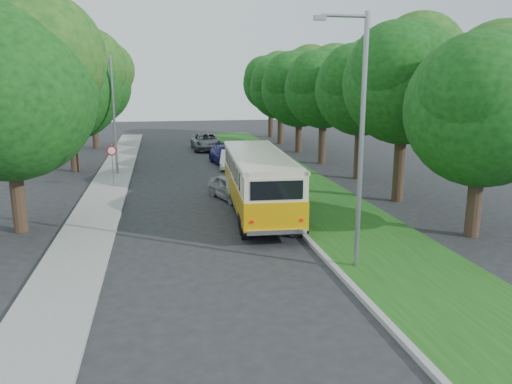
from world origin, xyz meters
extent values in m
plane|color=#242426|center=(0.00, 0.00, 0.00)|extent=(120.00, 120.00, 0.00)
cube|color=gray|center=(3.60, 5.00, 0.07)|extent=(0.20, 70.00, 0.15)
cube|color=#1F4A13|center=(5.95, 5.00, 0.07)|extent=(4.50, 70.00, 0.13)
cube|color=gray|center=(-4.80, 5.00, 0.06)|extent=(2.20, 70.00, 0.12)
cylinder|color=#332319|center=(10.15, 0.00, 1.67)|extent=(0.56, 0.56, 3.35)
sphere|color=#0D3B0F|center=(10.15, 0.00, 4.95)|extent=(5.85, 5.85, 5.85)
sphere|color=#0D3B0F|center=(11.18, 0.58, 6.12)|extent=(4.38, 4.38, 4.38)
sphere|color=#0D3B0F|center=(9.28, -0.73, 5.68)|extent=(4.09, 4.09, 4.09)
cylinder|color=#332319|center=(9.96, 6.00, 2.13)|extent=(0.56, 0.56, 4.26)
sphere|color=#0D3B0F|center=(9.96, 6.00, 5.91)|extent=(5.98, 5.98, 5.98)
sphere|color=#0D3B0F|center=(11.01, 6.60, 7.10)|extent=(4.49, 4.49, 4.49)
sphere|color=#0D3B0F|center=(9.06, 5.25, 6.65)|extent=(4.19, 4.19, 4.19)
cylinder|color=#332319|center=(10.28, 12.00, 1.98)|extent=(0.56, 0.56, 3.95)
sphere|color=#0D3B0F|center=(10.28, 12.00, 5.49)|extent=(5.61, 5.61, 5.61)
sphere|color=#0D3B0F|center=(11.26, 12.56, 6.62)|extent=(4.21, 4.21, 4.21)
sphere|color=#0D3B0F|center=(9.44, 11.30, 6.20)|extent=(3.92, 3.92, 3.92)
cylinder|color=#332319|center=(9.90, 18.00, 1.93)|extent=(0.56, 0.56, 3.86)
sphere|color=#0D3B0F|center=(9.90, 18.00, 5.41)|extent=(5.64, 5.64, 5.64)
sphere|color=#0D3B0F|center=(10.89, 18.56, 6.54)|extent=(4.23, 4.23, 4.23)
sphere|color=#0D3B0F|center=(9.05, 17.30, 6.12)|extent=(3.95, 3.95, 3.95)
cylinder|color=#332319|center=(9.80, 24.00, 1.79)|extent=(0.56, 0.56, 3.58)
sphere|color=#0D3B0F|center=(9.80, 24.00, 5.33)|extent=(6.36, 6.36, 6.36)
sphere|color=#0D3B0F|center=(10.91, 24.64, 6.60)|extent=(4.77, 4.77, 4.77)
sphere|color=#0D3B0F|center=(8.84, 23.21, 6.12)|extent=(4.45, 4.45, 4.45)
cylinder|color=#332319|center=(9.67, 30.00, 1.84)|extent=(0.56, 0.56, 3.68)
sphere|color=#0D3B0F|center=(9.67, 30.00, 5.31)|extent=(5.91, 5.91, 5.91)
sphere|color=#0D3B0F|center=(10.70, 30.59, 6.49)|extent=(4.43, 4.43, 4.43)
sphere|color=#0D3B0F|center=(8.78, 29.26, 6.05)|extent=(4.14, 4.14, 4.14)
cylinder|color=#332319|center=(10.05, 36.00, 2.02)|extent=(0.56, 0.56, 4.05)
sphere|color=#0D3B0F|center=(10.05, 36.00, 5.69)|extent=(5.97, 5.97, 5.97)
sphere|color=#0D3B0F|center=(11.09, 36.60, 6.88)|extent=(4.48, 4.48, 4.48)
sphere|color=#0D3B0F|center=(9.15, 35.25, 6.43)|extent=(4.18, 4.18, 4.18)
cylinder|color=#332319|center=(-7.50, 4.00, 1.84)|extent=(0.56, 0.56, 3.68)
sphere|color=#0D3B0F|center=(-7.50, 4.00, 5.55)|extent=(6.80, 6.80, 6.80)
sphere|color=#0D3B0F|center=(-6.31, 4.68, 6.91)|extent=(5.10, 5.10, 5.10)
cylinder|color=#332319|center=(-7.50, 18.00, 1.84)|extent=(0.56, 0.56, 3.68)
sphere|color=#0D3B0F|center=(-7.50, 18.00, 5.55)|extent=(6.80, 6.80, 6.80)
sphere|color=#0D3B0F|center=(-6.31, 18.68, 6.91)|extent=(5.10, 5.10, 5.10)
sphere|color=#0D3B0F|center=(-8.52, 17.15, 6.40)|extent=(4.76, 4.76, 4.76)
cylinder|color=#332319|center=(-7.50, 30.00, 1.84)|extent=(0.56, 0.56, 3.68)
sphere|color=#0D3B0F|center=(-7.50, 30.00, 5.55)|extent=(6.80, 6.80, 6.80)
sphere|color=#0D3B0F|center=(-6.31, 30.68, 6.91)|extent=(5.10, 5.10, 5.10)
sphere|color=#0D3B0F|center=(-8.52, 29.15, 6.40)|extent=(4.76, 4.76, 4.76)
cylinder|color=gray|center=(4.30, -2.50, 4.00)|extent=(0.16, 0.16, 8.00)
cylinder|color=gray|center=(3.60, -2.50, 7.85)|extent=(1.40, 0.10, 0.10)
cube|color=gray|center=(2.85, -2.50, 7.78)|extent=(0.35, 0.16, 0.14)
cylinder|color=gray|center=(-4.60, 16.00, 3.75)|extent=(0.16, 0.16, 7.50)
cylinder|color=gray|center=(-5.30, 16.00, 7.35)|extent=(1.40, 0.10, 0.10)
cube|color=gray|center=(-6.05, 16.00, 7.28)|extent=(0.35, 0.16, 0.14)
cylinder|color=gray|center=(-4.50, 12.00, 1.25)|extent=(0.06, 0.06, 2.50)
cone|color=red|center=(-4.50, 11.96, 2.15)|extent=(0.56, 0.02, 0.56)
cone|color=white|center=(-4.50, 11.94, 2.15)|extent=(0.40, 0.02, 0.40)
imported|color=#9E9EA2|center=(1.74, 7.99, 0.61)|extent=(2.49, 3.88, 1.23)
imported|color=silver|center=(3.00, 17.29, 0.62)|extent=(1.98, 3.93, 1.24)
imported|color=navy|center=(2.94, 18.84, 0.67)|extent=(2.53, 4.86, 1.35)
imported|color=#5A5D62|center=(2.21, 27.03, 0.73)|extent=(2.51, 5.27, 1.45)
camera|label=1|loc=(-1.81, -16.93, 6.03)|focal=35.00mm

